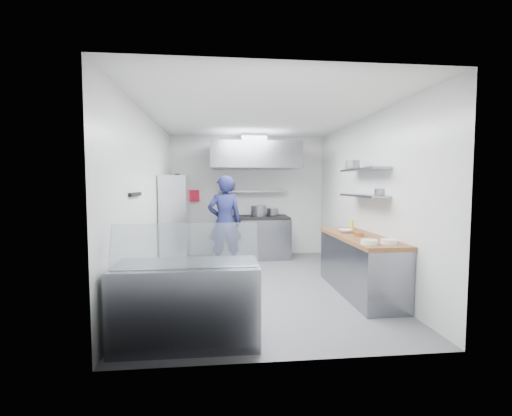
{
  "coord_description": "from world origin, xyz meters",
  "views": [
    {
      "loc": [
        -0.64,
        -5.6,
        1.69
      ],
      "look_at": [
        0.0,
        0.6,
        1.25
      ],
      "focal_mm": 24.0,
      "sensor_mm": 36.0,
      "label": 1
    }
  ],
  "objects": [
    {
      "name": "over_range_shelf",
      "position": [
        0.1,
        2.34,
        1.52
      ],
      "size": [
        1.6,
        0.3,
        0.04
      ],
      "primitive_type": "cube",
      "color": "gray",
      "rests_on": "wall_back"
    },
    {
      "name": "prep_counter_top",
      "position": [
        1.48,
        -0.6,
        0.87
      ],
      "size": [
        0.65,
        2.04,
        0.06
      ],
      "primitive_type": "cube",
      "color": "brown",
      "rests_on": "prep_counter_base"
    },
    {
      "name": "wall_right",
      "position": [
        1.8,
        0.0,
        1.4
      ],
      "size": [
        2.8,
        5.0,
        0.02
      ],
      "primitive_type": "cube",
      "rotation": [
        1.57,
        0.0,
        -1.57
      ],
      "color": "white",
      "rests_on": "floor"
    },
    {
      "name": "wall_left",
      "position": [
        -1.8,
        0.0,
        1.4
      ],
      "size": [
        2.8,
        5.0,
        0.02
      ],
      "primitive_type": "cube",
      "rotation": [
        1.57,
        0.0,
        1.57
      ],
      "color": "white",
      "rests_on": "floor"
    },
    {
      "name": "knife_strip",
      "position": [
        -1.78,
        -0.9,
        1.55
      ],
      "size": [
        0.04,
        0.55,
        0.05
      ],
      "primitive_type": "cube",
      "color": "black",
      "rests_on": "wall_left"
    },
    {
      "name": "display_glass",
      "position": [
        -1.0,
        -2.12,
        1.07
      ],
      "size": [
        1.47,
        0.19,
        0.42
      ],
      "primitive_type": "cube",
      "rotation": [
        -0.38,
        0.0,
        0.0
      ],
      "color": "silver",
      "rests_on": "display_case"
    },
    {
      "name": "red_firebox",
      "position": [
        -1.25,
        2.44,
        1.42
      ],
      "size": [
        0.22,
        0.1,
        0.26
      ],
      "primitive_type": "cube",
      "color": "red",
      "rests_on": "wall_back"
    },
    {
      "name": "stock_pot_right",
      "position": [
        0.57,
        2.33,
        1.04
      ],
      "size": [
        0.27,
        0.27,
        0.16
      ],
      "primitive_type": "cylinder",
      "color": "slate",
      "rests_on": "cooktop"
    },
    {
      "name": "wire_rack",
      "position": [
        -1.53,
        1.2,
        0.93
      ],
      "size": [
        0.5,
        0.9,
        1.85
      ],
      "primitive_type": "cube",
      "color": "silver",
      "rests_on": "floor"
    },
    {
      "name": "wall_shelf_upper",
      "position": [
        1.64,
        -0.3,
        1.92
      ],
      "size": [
        0.3,
        1.3,
        0.04
      ],
      "primitive_type": "cube",
      "color": "gray",
      "rests_on": "wall_right"
    },
    {
      "name": "squeeze_bottle",
      "position": [
        1.56,
        -0.08,
        0.99
      ],
      "size": [
        0.06,
        0.06,
        0.18
      ],
      "primitive_type": "cylinder",
      "color": "yellow",
      "rests_on": "prep_counter_top"
    },
    {
      "name": "shelf_pot_d",
      "position": [
        1.53,
        -0.11,
        2.01
      ],
      "size": [
        0.23,
        0.23,
        0.14
      ],
      "primitive_type": "cylinder",
      "color": "slate",
      "rests_on": "wall_shelf_upper"
    },
    {
      "name": "chef",
      "position": [
        -0.56,
        1.19,
        0.93
      ],
      "size": [
        0.72,
        0.51,
        1.86
      ],
      "primitive_type": "imported",
      "rotation": [
        0.0,
        0.0,
        3.24
      ],
      "color": "#181B48",
      "rests_on": "floor"
    },
    {
      "name": "shelf_pot_a",
      "position": [
        -0.44,
        2.25,
        1.63
      ],
      "size": [
        0.25,
        0.25,
        0.18
      ],
      "primitive_type": "cylinder",
      "color": "slate",
      "rests_on": "over_range_shelf"
    },
    {
      "name": "plate_stack_a",
      "position": [
        1.29,
        -1.35,
        0.93
      ],
      "size": [
        0.22,
        0.22,
        0.06
      ],
      "primitive_type": "cylinder",
      "color": "white",
      "rests_on": "prep_counter_top"
    },
    {
      "name": "hood_duct",
      "position": [
        0.1,
        2.15,
        2.68
      ],
      "size": [
        0.55,
        0.55,
        0.24
      ],
      "primitive_type": "cube",
      "color": "slate",
      "rests_on": "extractor_hood"
    },
    {
      "name": "plate_stack_b",
      "position": [
        1.56,
        -1.34,
        0.93
      ],
      "size": [
        0.21,
        0.21,
        0.06
      ],
      "primitive_type": "cylinder",
      "color": "white",
      "rests_on": "prep_counter_top"
    },
    {
      "name": "display_case",
      "position": [
        -1.0,
        -2.0,
        0.42
      ],
      "size": [
        1.5,
        0.7,
        0.85
      ],
      "primitive_type": "cube",
      "color": "gray",
      "rests_on": "floor"
    },
    {
      "name": "mixing_bowl",
      "position": [
        1.36,
        -0.27,
        0.93
      ],
      "size": [
        0.25,
        0.25,
        0.06
      ],
      "primitive_type": "imported",
      "rotation": [
        0.0,
        0.0,
        -0.1
      ],
      "color": "white",
      "rests_on": "prep_counter_top"
    },
    {
      "name": "copper_pan",
      "position": [
        1.44,
        -0.66,
        0.93
      ],
      "size": [
        0.16,
        0.16,
        0.06
      ],
      "primitive_type": "cylinder",
      "color": "#B46A32",
      "rests_on": "prep_counter_top"
    },
    {
      "name": "floor",
      "position": [
        0.0,
        0.0,
        0.0
      ],
      "size": [
        5.0,
        5.0,
        0.0
      ],
      "primitive_type": "plane",
      "color": "#59595C",
      "rests_on": "ground"
    },
    {
      "name": "wall_back",
      "position": [
        0.0,
        2.5,
        1.4
      ],
      "size": [
        3.6,
        2.8,
        0.02
      ],
      "primitive_type": "cube",
      "rotation": [
        1.57,
        0.0,
        0.0
      ],
      "color": "white",
      "rests_on": "floor"
    },
    {
      "name": "cooktop",
      "position": [
        0.1,
        2.1,
        0.93
      ],
      "size": [
        1.57,
        0.78,
        0.06
      ],
      "primitive_type": "cube",
      "color": "black",
      "rests_on": "gas_range"
    },
    {
      "name": "rack_jar",
      "position": [
        -1.48,
        1.23,
        1.8
      ],
      "size": [
        0.1,
        0.1,
        0.18
      ],
      "primitive_type": "cylinder",
      "color": "black",
      "rests_on": "wire_rack"
    },
    {
      "name": "stock_pot_left",
      "position": [
        -0.4,
        2.42,
        1.06
      ],
      "size": [
        0.26,
        0.26,
        0.2
      ],
      "primitive_type": "cylinder",
      "color": "slate",
      "rests_on": "cooktop"
    },
    {
      "name": "rack_bin_a",
      "position": [
        -1.53,
        1.03,
        0.8
      ],
      "size": [
        0.16,
        0.2,
        0.18
      ],
      "primitive_type": "cube",
      "color": "white",
      "rests_on": "wire_rack"
    },
    {
      "name": "wall_shelf_lower",
      "position": [
        1.64,
        -0.3,
        1.5
      ],
      "size": [
        0.3,
        1.3,
        0.04
      ],
      "primitive_type": "cube",
      "color": "gray",
      "rests_on": "wall_right"
    },
    {
      "name": "shelf_pot_c",
      "position": [
        1.8,
        -0.62,
        1.57
      ],
      "size": [
        0.2,
        0.2,
        0.1
      ],
      "primitive_type": "cylinder",
      "color": "slate",
      "rests_on": "wall_shelf_lower"
    },
    {
      "name": "gas_range",
      "position": [
        0.1,
        2.1,
        0.45
      ],
      "size": [
        1.6,
        0.8,
        0.9
      ],
      "primitive_type": "cube",
      "color": "gray",
      "rests_on": "floor"
    },
    {
      "name": "wall_front",
      "position": [
        0.0,
        -2.5,
        1.4
      ],
      "size": [
        3.6,
        2.8,
        0.02
      ],
      "primitive_type": "cube",
      "rotation": [
        -1.57,
        0.0,
        0.0
      ],
      "color": "white",
      "rests_on": "floor"
    },
    {
      "name": "extractor_hood",
      "position": [
        0.1,
        1.93,
        2.3
      ],
      "size": [
        1.9,
        1.15,
        0.55
      ],
      "primitive_type": "cube",
      "color": "gray",
      "rests_on": "wall_back"
    },
    {
      "name": "ceiling",
      "position": [
        0.0,
        0.0,
        2.8
      ],
      "size": [
        5.0,
        5.0,
        0.0
      ],
      "primitive_type": "plane",
      "rotation": [
        3.14,
        0.0,
        0.0
      ],
      "color": "silver",
      "rests_on": "wall_back"
    },
    {
      "name": "rack_bin_b",
      "position": [
        -1.53,
        1.36,
        1.3
      ],
      "size": [
        0.15,
        0.2,
        0.18
      ],
      "primitive_type": "cube",
      "color": "yellow",
      "rests_on": "wire_rack"
    },
    {
      "name": "stock_pot_mid",
      "position": [
        0.21,
        2.05,
        1.08
      ],
      "size": [
        0.35,
        0.35,
        0.24
      ],
      "primitive_type": "cylinder",
      "color": "slate",
      "rests_on": "cooktop"
    },
    {
      "name": "prep_counter_base",
      "position": [
        1.48,
        -0.6,
        0.42
      ],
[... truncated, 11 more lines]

